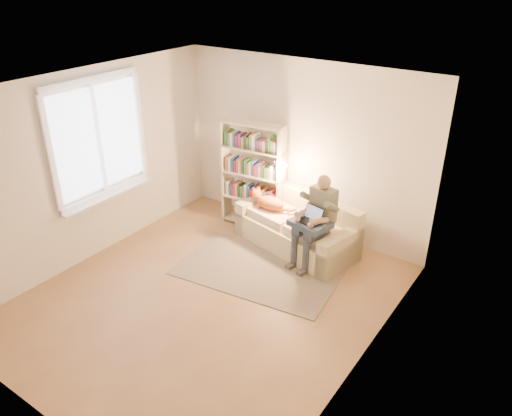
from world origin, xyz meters
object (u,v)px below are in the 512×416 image
Objects in this scene: sofa at (298,229)px; bookshelf at (253,171)px; laptop at (308,216)px; cat at (271,203)px; person at (317,216)px.

bookshelf is (-0.91, 0.16, 0.65)m from sofa.
cat is at bearing 170.92° from laptop.
person is 0.90m from cat.
cat is at bearing -165.28° from sofa.
laptop is at bearing -27.71° from bookshelf.
bookshelf reaches higher than cat.
sofa is at bearing 147.88° from laptop.
sofa is 0.55m from cat.
person is at bearing -17.46° from sofa.
sofa is 2.82× the size of cat.
cat is (-0.86, 0.21, -0.13)m from person.
laptop is at bearing -9.08° from cat.
sofa is 1.13m from bookshelf.
person reaches higher than laptop.
laptop reaches higher than cat.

